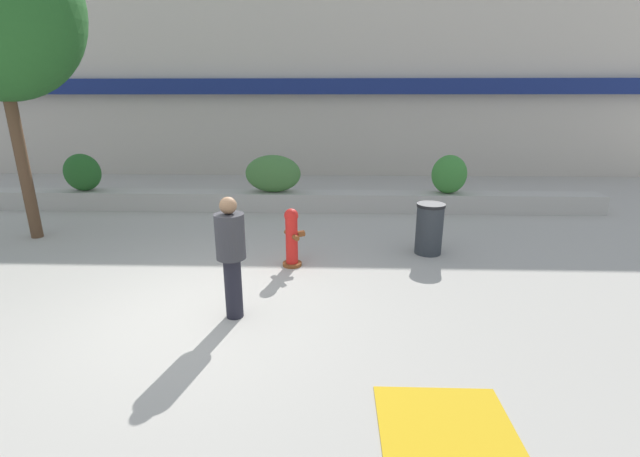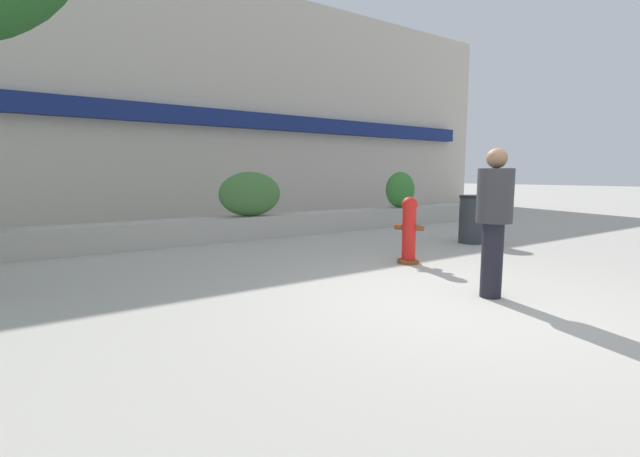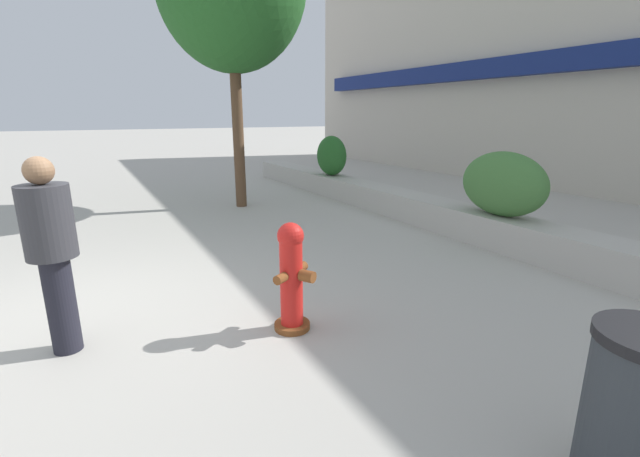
{
  "view_description": "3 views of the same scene",
  "coord_description": "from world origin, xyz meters",
  "px_view_note": "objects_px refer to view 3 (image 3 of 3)",
  "views": [
    {
      "loc": [
        1.84,
        -5.39,
        2.96
      ],
      "look_at": [
        1.58,
        2.5,
        0.54
      ],
      "focal_mm": 24.0,
      "sensor_mm": 36.0,
      "label": 1
    },
    {
      "loc": [
        -3.95,
        -2.94,
        1.42
      ],
      "look_at": [
        0.51,
        3.64,
        0.43
      ],
      "focal_mm": 24.0,
      "sensor_mm": 36.0,
      "label": 2
    },
    {
      "loc": [
        4.57,
        0.3,
        2.06
      ],
      "look_at": [
        0.62,
        2.5,
        0.84
      ],
      "focal_mm": 24.0,
      "sensor_mm": 36.0,
      "label": 3
    }
  ],
  "objects_px": {
    "trash_bin": "(637,419)",
    "hedge_bush_0": "(332,156)",
    "hedge_bush_1": "(503,184)",
    "fire_hydrant": "(292,276)",
    "pedestrian": "(51,245)"
  },
  "relations": [
    {
      "from": "hedge_bush_1",
      "to": "pedestrian",
      "type": "bearing_deg",
      "value": -87.49
    },
    {
      "from": "hedge_bush_0",
      "to": "hedge_bush_1",
      "type": "relative_size",
      "value": 0.68
    },
    {
      "from": "fire_hydrant",
      "to": "hedge_bush_0",
      "type": "bearing_deg",
      "value": 146.41
    },
    {
      "from": "fire_hydrant",
      "to": "pedestrian",
      "type": "bearing_deg",
      "value": -108.04
    },
    {
      "from": "fire_hydrant",
      "to": "pedestrian",
      "type": "xyz_separation_m",
      "value": [
        -0.63,
        -1.93,
        0.44
      ]
    },
    {
      "from": "hedge_bush_0",
      "to": "hedge_bush_1",
      "type": "bearing_deg",
      "value": 0.0
    },
    {
      "from": "hedge_bush_1",
      "to": "fire_hydrant",
      "type": "bearing_deg",
      "value": -77.63
    },
    {
      "from": "hedge_bush_1",
      "to": "pedestrian",
      "type": "relative_size",
      "value": 0.86
    },
    {
      "from": "fire_hydrant",
      "to": "trash_bin",
      "type": "height_order",
      "value": "fire_hydrant"
    },
    {
      "from": "pedestrian",
      "to": "trash_bin",
      "type": "bearing_deg",
      "value": 39.47
    },
    {
      "from": "trash_bin",
      "to": "hedge_bush_0",
      "type": "bearing_deg",
      "value": 159.21
    },
    {
      "from": "hedge_bush_0",
      "to": "hedge_bush_1",
      "type": "distance_m",
      "value": 5.24
    },
    {
      "from": "fire_hydrant",
      "to": "hedge_bush_1",
      "type": "bearing_deg",
      "value": 102.37
    },
    {
      "from": "fire_hydrant",
      "to": "trash_bin",
      "type": "distance_m",
      "value": 2.73
    },
    {
      "from": "hedge_bush_0",
      "to": "trash_bin",
      "type": "height_order",
      "value": "hedge_bush_0"
    }
  ]
}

